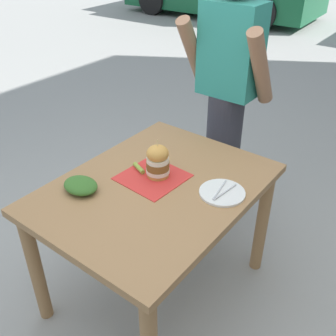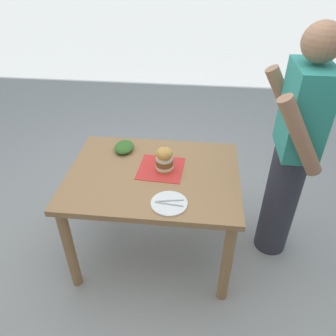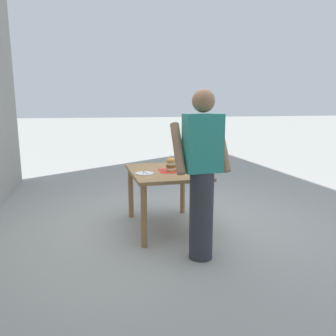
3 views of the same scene
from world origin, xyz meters
The scene contains 8 objects.
ground_plane centered at (0.00, 0.00, 0.00)m, with size 80.00×80.00×0.00m, color #9E9E99.
patio_table centered at (0.00, 0.00, 0.63)m, with size 0.87×1.15×0.74m.
serving_paper centered at (-0.06, 0.05, 0.75)m, with size 0.30×0.30×0.00m, color red.
sandwich centered at (-0.04, 0.07, 0.83)m, with size 0.12×0.12×0.21m.
pickle_spear centered at (-0.15, 0.05, 0.76)m, with size 0.02×0.02×0.09m, color #8EA83D.
side_plate_with_forks centered at (0.30, 0.14, 0.75)m, with size 0.22×0.22×0.02m.
side_salad centered at (-0.26, -0.25, 0.77)m, with size 0.18×0.14×0.06m, color #386B28.
diner_across_table centered at (-0.14, 0.90, 0.88)m, with size 0.55×0.35×1.69m.
Camera 1 is at (1.01, -1.22, 1.85)m, focal length 42.00 mm.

